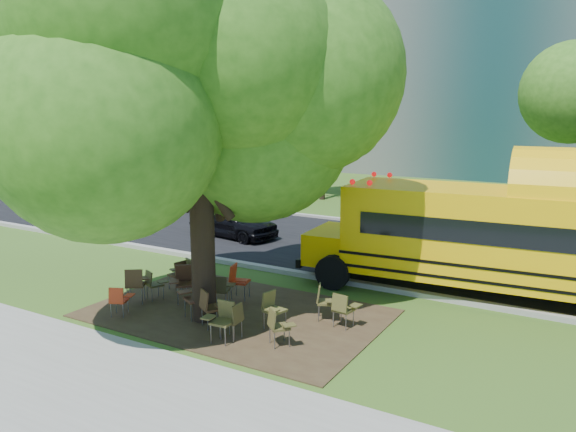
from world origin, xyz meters
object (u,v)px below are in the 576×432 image
Objects in this scene: bg_car_red at (208,198)px; bg_car_silver at (110,186)px; chair_10 at (238,278)px; chair_12 at (272,307)px; chair_1 at (153,282)px; chair_13 at (343,307)px; main_tree at (198,73)px; chair_3 at (197,294)px; chair_0 at (136,282)px; chair_11 at (221,288)px; black_car at (233,221)px; bg_car_white at (46,182)px; chair_7 at (278,324)px; chair_9 at (186,271)px; pedestrian_b at (112,175)px; chair_15 at (324,299)px; chair_4 at (210,305)px; school_bus at (551,241)px; pedestrian_a at (142,178)px; chair_5 at (222,317)px; chair_8 at (179,272)px; chair_2 at (119,298)px; chair_6 at (234,317)px; chair_14 at (184,280)px.

bg_car_silver is at bearing 86.57° from bg_car_red.
chair_10 reaches higher than chair_12.
chair_13 reaches higher than chair_1.
chair_13 is (3.05, 1.16, -5.16)m from main_tree.
chair_1 is 1.83m from chair_3.
chair_0 reaches higher than chair_11.
black_car reaches higher than chair_13.
chair_11 is at bearing -168.44° from chair_13.
chair_1 is 21.79m from bg_car_white.
chair_7 is 10.33m from black_car.
bg_car_white is (-19.03, 9.86, 0.04)m from chair_9.
chair_7 is at bearing -127.83° from bg_car_white.
chair_0 is 0.54× the size of pedestrian_b.
chair_13 is 25.99m from bg_car_white.
chair_13 is (3.23, 0.27, 0.00)m from chair_11.
chair_12 is (-0.59, 0.74, 0.04)m from chair_7.
main_tree reaches higher than chair_9.
chair_9 reaches higher than chair_15.
chair_1 is 0.84× the size of chair_3.
chair_0 reaches higher than chair_4.
school_bus reaches higher than pedestrian_a.
bg_car_silver is at bearing -9.92° from chair_9.
chair_5 is 2.14m from chair_11.
chair_9 reaches higher than chair_8.
school_bus is 5.93m from chair_15.
chair_10 is 0.58× the size of pedestrian_a.
chair_10 reaches higher than chair_2.
chair_11 reaches higher than chair_1.
chair_8 is at bearing -114.61° from chair_15.
chair_6 is at bearing 6.14° from chair_1.
chair_1 is 18.40m from bg_car_silver.
chair_10 is 3.24m from chair_13.
chair_13 is 0.65m from chair_15.
chair_1 is at bearing -166.22° from chair_4.
main_tree is 11.19× the size of chair_6.
chair_5 is at bearing 147.00° from chair_6.
school_bus is at bearing 168.00° from chair_14.
pedestrian_b is (-18.56, 14.24, -4.79)m from main_tree.
bg_car_red is (-4.45, 4.11, -0.04)m from black_car.
chair_13 is at bearing -157.53° from chair_9.
chair_7 is 0.95× the size of chair_15.
main_tree is at bearing 167.30° from chair_9.
bg_car_silver is at bearing -137.60° from chair_10.
main_tree is 2.32× the size of bg_car_white.
bg_car_red is at bearing 153.90° from school_bus.
chair_1 is at bearing 168.33° from main_tree.
chair_8 is at bearing 46.46° from chair_0.
school_bus is 12.29× the size of chair_14.
chair_1 is at bearing -25.64° from chair_5.
bg_car_red is at bearing -153.22° from chair_10.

